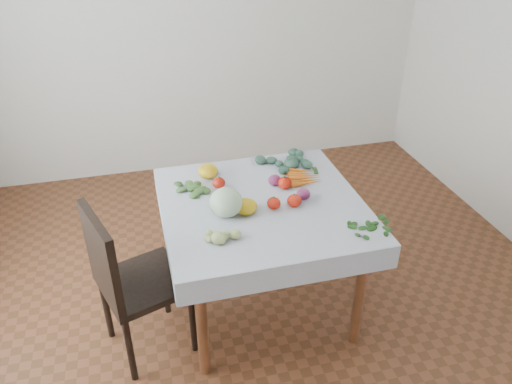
{
  "coord_description": "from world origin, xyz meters",
  "views": [
    {
      "loc": [
        -0.64,
        -2.3,
        2.26
      ],
      "look_at": [
        -0.03,
        0.02,
        0.82
      ],
      "focal_mm": 35.0,
      "sensor_mm": 36.0,
      "label": 1
    }
  ],
  "objects_px": {
    "cabbage": "(226,202)",
    "carrot_bunch": "(304,177)",
    "chair": "(126,276)",
    "table": "(262,218)",
    "heirloom_back": "(208,171)"
  },
  "relations": [
    {
      "from": "chair",
      "to": "table",
      "type": "bearing_deg",
      "value": 13.51
    },
    {
      "from": "chair",
      "to": "cabbage",
      "type": "distance_m",
      "value": 0.65
    },
    {
      "from": "cabbage",
      "to": "carrot_bunch",
      "type": "xyz_separation_m",
      "value": [
        0.54,
        0.27,
        -0.07
      ]
    },
    {
      "from": "table",
      "to": "cabbage",
      "type": "relative_size",
      "value": 5.6
    },
    {
      "from": "cabbage",
      "to": "heirloom_back",
      "type": "xyz_separation_m",
      "value": [
        -0.02,
        0.44,
        -0.04
      ]
    },
    {
      "from": "table",
      "to": "heirloom_back",
      "type": "distance_m",
      "value": 0.46
    },
    {
      "from": "table",
      "to": "chair",
      "type": "bearing_deg",
      "value": -166.49
    },
    {
      "from": "heirloom_back",
      "to": "carrot_bunch",
      "type": "bearing_deg",
      "value": -16.83
    },
    {
      "from": "cabbage",
      "to": "chair",
      "type": "bearing_deg",
      "value": -168.32
    },
    {
      "from": "table",
      "to": "carrot_bunch",
      "type": "xyz_separation_m",
      "value": [
        0.32,
        0.2,
        0.12
      ]
    },
    {
      "from": "chair",
      "to": "carrot_bunch",
      "type": "bearing_deg",
      "value": 19.37
    },
    {
      "from": "table",
      "to": "cabbage",
      "type": "bearing_deg",
      "value": -161.95
    },
    {
      "from": "chair",
      "to": "heirloom_back",
      "type": "relative_size",
      "value": 7.59
    },
    {
      "from": "cabbage",
      "to": "carrot_bunch",
      "type": "bearing_deg",
      "value": 26.74
    },
    {
      "from": "table",
      "to": "carrot_bunch",
      "type": "height_order",
      "value": "carrot_bunch"
    }
  ]
}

